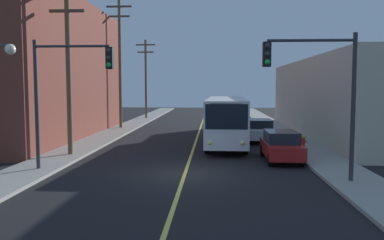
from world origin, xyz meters
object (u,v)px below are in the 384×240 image
object	(u,v)px
utility_pole_near	(68,61)
traffic_signal_left_corner	(68,80)
utility_pole_far	(146,75)
utility_pole_mid	(120,59)
street_lamp_left	(0,93)
parked_car_red	(281,145)
traffic_signal_right_corner	(315,79)
city_bus	(226,118)
parked_car_white	(260,130)
fire_hydrant	(303,142)

from	to	relation	value
utility_pole_near	traffic_signal_left_corner	world-z (taller)	utility_pole_near
utility_pole_far	traffic_signal_left_corner	xyz separation A→B (m)	(1.74, -31.23, -1.16)
utility_pole_mid	utility_pole_far	size ratio (longest dim) A/B	1.24
utility_pole_near	street_lamp_left	world-z (taller)	utility_pole_near
parked_car_red	traffic_signal_right_corner	size ratio (longest dim) A/B	0.73
street_lamp_left	utility_pole_mid	bearing A→B (deg)	91.82
city_bus	parked_car_white	world-z (taller)	city_bus
traffic_signal_left_corner	street_lamp_left	bearing A→B (deg)	-112.69
utility_pole_far	traffic_signal_left_corner	world-z (taller)	utility_pole_far
traffic_signal_left_corner	street_lamp_left	size ratio (longest dim) A/B	1.09
traffic_signal_left_corner	parked_car_white	bearing A→B (deg)	47.95
utility_pole_far	traffic_signal_right_corner	size ratio (longest dim) A/B	1.61
parked_car_red	traffic_signal_right_corner	bearing A→B (deg)	-84.88
parked_car_white	utility_pole_far	world-z (taller)	utility_pole_far
street_lamp_left	utility_pole_far	bearing A→B (deg)	90.53
city_bus	parked_car_white	bearing A→B (deg)	29.78
utility_pole_near	street_lamp_left	xyz separation A→B (m)	(0.08, -7.50, -1.69)
street_lamp_left	parked_car_white	bearing A→B (deg)	51.70
street_lamp_left	fire_hydrant	distance (m)	17.31
parked_car_red	utility_pole_near	distance (m)	12.74
fire_hydrant	street_lamp_left	bearing A→B (deg)	-143.48
parked_car_red	utility_pole_far	size ratio (longest dim) A/B	0.46
utility_pole_far	traffic_signal_right_corner	xyz separation A→B (m)	(12.56, -32.95, -1.16)
city_bus	traffic_signal_left_corner	distance (m)	12.64
city_bus	utility_pole_near	distance (m)	11.32
parked_car_red	traffic_signal_left_corner	world-z (taller)	traffic_signal_left_corner
utility_pole_near	fire_hydrant	world-z (taller)	utility_pole_near
utility_pole_mid	traffic_signal_right_corner	world-z (taller)	utility_pole_mid
parked_car_red	fire_hydrant	distance (m)	3.85
parked_car_white	utility_pole_far	size ratio (longest dim) A/B	0.46
parked_car_red	parked_car_white	bearing A→B (deg)	91.86
city_bus	traffic_signal_right_corner	distance (m)	12.19
parked_car_red	traffic_signal_left_corner	distance (m)	11.44
utility_pole_near	utility_pole_mid	size ratio (longest dim) A/B	0.80
parked_car_red	utility_pole_mid	world-z (taller)	utility_pole_mid
street_lamp_left	fire_hydrant	bearing A→B (deg)	36.52
city_bus	utility_pole_far	distance (m)	23.68
parked_car_red	street_lamp_left	distance (m)	13.90
utility_pole_mid	utility_pole_far	bearing A→B (deg)	88.09
utility_pole_far	street_lamp_left	bearing A→B (deg)	-89.47
traffic_signal_left_corner	street_lamp_left	distance (m)	3.71
utility_pole_near	utility_pole_mid	xyz separation A→B (m)	(-0.64, 15.17, 1.21)
utility_pole_mid	traffic_signal_right_corner	bearing A→B (deg)	-58.33
parked_car_white	parked_car_red	bearing A→B (deg)	-88.14
fire_hydrant	utility_pole_mid	bearing A→B (deg)	138.92
traffic_signal_right_corner	traffic_signal_left_corner	bearing A→B (deg)	170.98
utility_pole_far	traffic_signal_right_corner	bearing A→B (deg)	-69.13
city_bus	traffic_signal_right_corner	xyz separation A→B (m)	(3.21, -11.50, 2.49)
parked_car_white	traffic_signal_right_corner	bearing A→B (deg)	-86.85
traffic_signal_left_corner	utility_pole_far	bearing A→B (deg)	93.19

